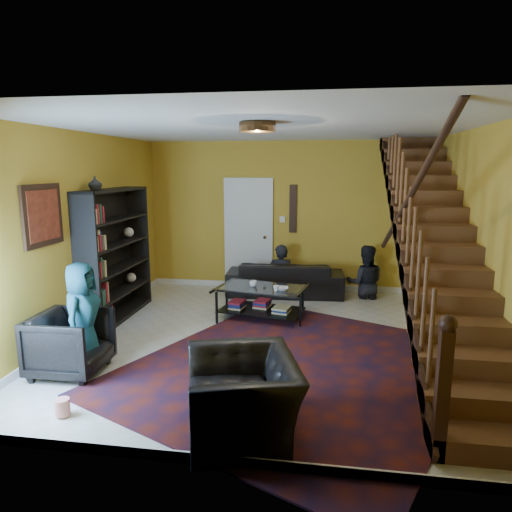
{
  "coord_description": "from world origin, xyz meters",
  "views": [
    {
      "loc": [
        0.76,
        -5.86,
        2.3
      ],
      "look_at": [
        -0.2,
        0.4,
        1.08
      ],
      "focal_mm": 32.0,
      "sensor_mm": 36.0,
      "label": 1
    }
  ],
  "objects": [
    {
      "name": "floor",
      "position": [
        0.0,
        0.0,
        0.0
      ],
      "size": [
        5.5,
        5.5,
        0.0
      ],
      "primitive_type": "plane",
      "color": "beige",
      "rests_on": "ground"
    },
    {
      "name": "room",
      "position": [
        -1.33,
        1.33,
        0.05
      ],
      "size": [
        5.5,
        5.5,
        5.5
      ],
      "color": "gold",
      "rests_on": "ground"
    },
    {
      "name": "staircase",
      "position": [
        2.12,
        -0.0,
        1.4
      ],
      "size": [
        0.95,
        5.02,
        3.18
      ],
      "color": "brown",
      "rests_on": "floor"
    },
    {
      "name": "bookshelf",
      "position": [
        -2.4,
        0.6,
        0.96
      ],
      "size": [
        0.35,
        1.8,
        2.0
      ],
      "color": "black",
      "rests_on": "floor"
    },
    {
      "name": "door",
      "position": [
        -0.7,
        2.73,
        1.02
      ],
      "size": [
        0.82,
        0.05,
        2.05
      ],
      "primitive_type": "cube",
      "color": "silver",
      "rests_on": "floor"
    },
    {
      "name": "framed_picture",
      "position": [
        -2.57,
        -0.9,
        1.75
      ],
      "size": [
        0.04,
        0.74,
        0.74
      ],
      "primitive_type": "cube",
      "color": "maroon",
      "rests_on": "room"
    },
    {
      "name": "wall_hanging",
      "position": [
        0.15,
        2.73,
        1.55
      ],
      "size": [
        0.14,
        0.03,
        0.9
      ],
      "primitive_type": "cube",
      "color": "black",
      "rests_on": "room"
    },
    {
      "name": "ceiling_fixture",
      "position": [
        0.0,
        -0.8,
        2.74
      ],
      "size": [
        0.4,
        0.4,
        0.1
      ],
      "primitive_type": "cylinder",
      "color": "#3F2814",
      "rests_on": "room"
    },
    {
      "name": "rug",
      "position": [
        0.49,
        -0.85,
        0.01
      ],
      "size": [
        4.78,
        5.02,
        0.02
      ],
      "primitive_type": "cube",
      "rotation": [
        0.0,
        0.0,
        -0.43
      ],
      "color": "#4D160D",
      "rests_on": "floor"
    },
    {
      "name": "sofa",
      "position": [
        0.05,
        2.3,
        0.31
      ],
      "size": [
        2.16,
        0.94,
        0.62
      ],
      "primitive_type": "imported",
      "rotation": [
        0.0,
        0.0,
        3.19
      ],
      "color": "black",
      "rests_on": "floor"
    },
    {
      "name": "armchair_left",
      "position": [
        -2.05,
        -1.37,
        0.36
      ],
      "size": [
        0.79,
        0.77,
        0.71
      ],
      "primitive_type": "imported",
      "rotation": [
        0.0,
        0.0,
        1.58
      ],
      "color": "black",
      "rests_on": "floor"
    },
    {
      "name": "armchair_right",
      "position": [
        0.09,
        -2.25,
        0.34
      ],
      "size": [
        1.2,
        1.28,
        0.69
      ],
      "primitive_type": "imported",
      "rotation": [
        0.0,
        0.0,
        -1.27
      ],
      "color": "black",
      "rests_on": "floor"
    },
    {
      "name": "person_adult_a",
      "position": [
        -0.03,
        2.35,
        0.24
      ],
      "size": [
        0.51,
        0.34,
        1.38
      ],
      "primitive_type": "imported",
      "rotation": [
        0.0,
        0.0,
        3.13
      ],
      "color": "black",
      "rests_on": "sofa"
    },
    {
      "name": "person_adult_b",
      "position": [
        1.5,
        2.35,
        0.25
      ],
      "size": [
        0.69,
        0.54,
        1.4
      ],
      "primitive_type": "imported",
      "rotation": [
        0.0,
        0.0,
        3.15
      ],
      "color": "black",
      "rests_on": "sofa"
    },
    {
      "name": "person_child",
      "position": [
        -1.95,
        -1.25,
        0.64
      ],
      "size": [
        0.45,
        0.65,
        1.27
      ],
      "primitive_type": "imported",
      "rotation": [
        0.0,
        0.0,
        1.64
      ],
      "color": "#174B57",
      "rests_on": "armchair_left"
    },
    {
      "name": "coffee_table",
      "position": [
        -0.19,
        0.88,
        0.29
      ],
      "size": [
        1.44,
        1.02,
        0.5
      ],
      "rotation": [
        0.0,
        0.0,
        -0.2
      ],
      "color": "black",
      "rests_on": "floor"
    },
    {
      "name": "cup_a",
      "position": [
        -0.32,
        0.89,
        0.55
      ],
      "size": [
        0.15,
        0.15,
        0.09
      ],
      "primitive_type": "imported",
      "rotation": [
        0.0,
        0.0,
        -0.26
      ],
      "color": "#999999",
      "rests_on": "coffee_table"
    },
    {
      "name": "cup_b",
      "position": [
        0.06,
        0.68,
        0.54
      ],
      "size": [
        0.11,
        0.11,
        0.08
      ],
      "primitive_type": "imported",
      "rotation": [
        0.0,
        0.0,
        0.32
      ],
      "color": "#999999",
      "rests_on": "coffee_table"
    },
    {
      "name": "bowl",
      "position": [
        0.14,
        0.74,
        0.52
      ],
      "size": [
        0.23,
        0.23,
        0.05
      ],
      "primitive_type": "imported",
      "rotation": [
        0.0,
        0.0,
        0.18
      ],
      "color": "#999999",
      "rests_on": "coffee_table"
    },
    {
      "name": "vase",
      "position": [
        -2.41,
        0.1,
        2.1
      ],
      "size": [
        0.18,
        0.18,
        0.19
      ],
      "primitive_type": "imported",
      "color": "#999999",
      "rests_on": "bookshelf"
    },
    {
      "name": "popcorn_bucket",
      "position": [
        -1.63,
        -2.25,
        0.1
      ],
      "size": [
        0.17,
        0.17,
        0.16
      ],
      "primitive_type": "cylinder",
      "rotation": [
        0.0,
        0.0,
        -0.24
      ],
      "color": "red",
      "rests_on": "rug"
    }
  ]
}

